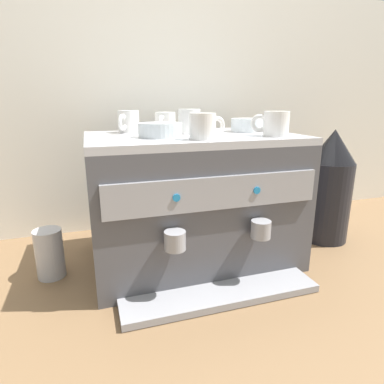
# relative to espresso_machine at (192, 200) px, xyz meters

# --- Properties ---
(ground_plane) EXTENTS (4.00, 4.00, 0.00)m
(ground_plane) POSITION_rel_espresso_machine_xyz_m (0.00, 0.00, -0.21)
(ground_plane) COLOR brown
(tiled_backsplash_wall) EXTENTS (2.80, 0.03, 0.98)m
(tiled_backsplash_wall) POSITION_rel_espresso_machine_xyz_m (0.00, 0.38, 0.28)
(tiled_backsplash_wall) COLOR silver
(tiled_backsplash_wall) RESTS_ON ground_plane
(espresso_machine) EXTENTS (0.65, 0.54, 0.43)m
(espresso_machine) POSITION_rel_espresso_machine_xyz_m (0.00, 0.00, 0.00)
(espresso_machine) COLOR #4C4C51
(espresso_machine) RESTS_ON ground_plane
(ceramic_cup_0) EXTENTS (0.08, 0.10, 0.07)m
(ceramic_cup_0) POSITION_rel_espresso_machine_xyz_m (-0.18, 0.13, 0.25)
(ceramic_cup_0) COLOR white
(ceramic_cup_0) RESTS_ON espresso_machine
(ceramic_cup_1) EXTENTS (0.10, 0.08, 0.08)m
(ceramic_cup_1) POSITION_rel_espresso_machine_xyz_m (0.00, 0.03, 0.25)
(ceramic_cup_1) COLOR white
(ceramic_cup_1) RESTS_ON espresso_machine
(ceramic_cup_2) EXTENTS (0.10, 0.09, 0.07)m
(ceramic_cup_2) POSITION_rel_espresso_machine_xyz_m (0.22, -0.12, 0.25)
(ceramic_cup_2) COLOR white
(ceramic_cup_2) RESTS_ON espresso_machine
(ceramic_cup_3) EXTENTS (0.07, 0.10, 0.07)m
(ceramic_cup_3) POSITION_rel_espresso_machine_xyz_m (-0.06, 0.13, 0.25)
(ceramic_cup_3) COLOR white
(ceramic_cup_3) RESTS_ON espresso_machine
(ceramic_cup_4) EXTENTS (0.11, 0.07, 0.07)m
(ceramic_cup_4) POSITION_rel_espresso_machine_xyz_m (-0.01, -0.14, 0.25)
(ceramic_cup_4) COLOR white
(ceramic_cup_4) RESTS_ON espresso_machine
(ceramic_bowl_0) EXTENTS (0.13, 0.13, 0.04)m
(ceramic_bowl_0) POSITION_rel_espresso_machine_xyz_m (-0.11, -0.04, 0.23)
(ceramic_bowl_0) COLOR silver
(ceramic_bowl_0) RESTS_ON espresso_machine
(ceramic_bowl_1) EXTENTS (0.11, 0.11, 0.04)m
(ceramic_bowl_1) POSITION_rel_espresso_machine_xyz_m (0.21, 0.04, 0.24)
(ceramic_bowl_1) COLOR silver
(ceramic_bowl_1) RESTS_ON espresso_machine
(coffee_grinder) EXTENTS (0.17, 0.17, 0.43)m
(coffee_grinder) POSITION_rel_espresso_machine_xyz_m (0.55, -0.01, 0.00)
(coffee_grinder) COLOR black
(coffee_grinder) RESTS_ON ground_plane
(milk_pitcher) EXTENTS (0.08, 0.08, 0.15)m
(milk_pitcher) POSITION_rel_espresso_machine_xyz_m (-0.46, 0.01, -0.13)
(milk_pitcher) COLOR #B7B7BC
(milk_pitcher) RESTS_ON ground_plane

